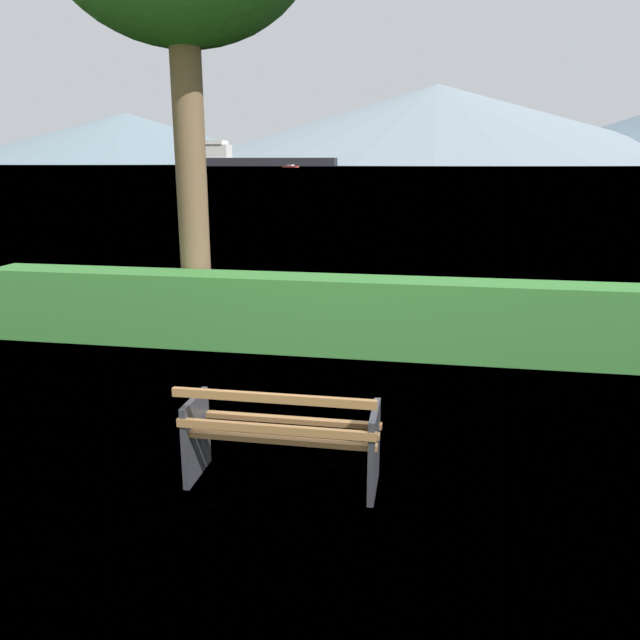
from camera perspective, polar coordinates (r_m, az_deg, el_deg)
ground_plane at (r=5.17m, az=-3.33°, el=-14.55°), size 1400.00×1400.00×0.00m
water_surface at (r=312.20m, az=10.40°, el=13.71°), size 620.00×620.00×0.00m
park_bench at (r=4.93m, az=-3.56°, el=-10.59°), size 1.52×0.58×0.87m
hedge_row at (r=8.26m, az=2.39°, el=0.43°), size 10.15×0.63×1.01m
cargo_ship_large at (r=324.23m, az=-6.36°, el=14.50°), size 75.01×10.99×12.58m
tender_far at (r=251.95m, az=-2.72°, el=13.91°), size 7.33×5.86×1.13m
distant_hills at (r=545.39m, az=19.18°, el=16.68°), size 895.84×433.66×69.05m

